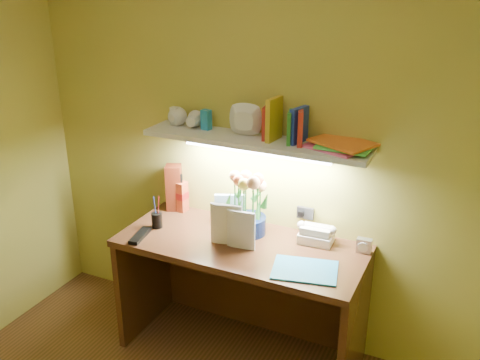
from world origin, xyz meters
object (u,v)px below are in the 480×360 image
telephone (316,233)px  whisky_bottle (181,193)px  flower_bouquet (248,204)px  desk_clock (364,246)px  desk (241,299)px

telephone → whisky_bottle: whisky_bottle is taller
flower_bouquet → telephone: size_ratio=1.93×
telephone → desk_clock: bearing=-3.8°
telephone → flower_bouquet: bearing=-174.2°
flower_bouquet → whisky_bottle: bearing=169.3°
whisky_bottle → flower_bouquet: bearing=-10.7°
desk_clock → whisky_bottle: size_ratio=0.32×
desk → telephone: 0.61m
desk_clock → whisky_bottle: bearing=176.7°
desk → whisky_bottle: size_ratio=5.62×
telephone → desk_clock: (0.27, -0.00, -0.02)m
desk → telephone: telephone is taller
flower_bouquet → whisky_bottle: size_ratio=1.45×
flower_bouquet → telephone: bearing=9.1°
desk → desk_clock: 0.80m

